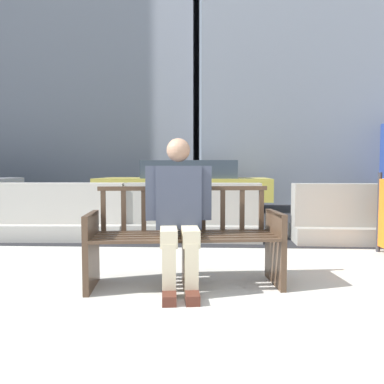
% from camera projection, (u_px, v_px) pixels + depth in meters
% --- Properties ---
extents(ground_plane, '(200.00, 200.00, 0.00)m').
position_uv_depth(ground_plane, '(242.00, 341.00, 2.26)').
color(ground_plane, '#B7B2A8').
extents(street_asphalt, '(120.00, 12.00, 0.01)m').
position_uv_depth(street_asphalt, '(215.00, 205.00, 10.94)').
color(street_asphalt, black).
rests_on(street_asphalt, ground).
extents(street_bench, '(1.74, 0.71, 0.88)m').
position_uv_depth(street_bench, '(185.00, 241.00, 3.35)').
color(street_bench, '#473323').
rests_on(street_bench, ground).
extents(seated_person, '(0.59, 0.75, 1.31)m').
position_uv_depth(seated_person, '(179.00, 209.00, 3.27)').
color(seated_person, '#383D4C').
rests_on(seated_person, ground).
extents(jersey_barrier_centre, '(2.02, 0.75, 0.84)m').
position_uv_depth(jersey_barrier_centre, '(193.00, 217.00, 5.55)').
color(jersey_barrier_centre, gray).
rests_on(jersey_barrier_centre, ground).
extents(jersey_barrier_left, '(2.02, 0.74, 0.84)m').
position_uv_depth(jersey_barrier_left, '(58.00, 216.00, 5.59)').
color(jersey_barrier_left, '#ADA89E').
rests_on(jersey_barrier_left, ground).
extents(jersey_barrier_right, '(2.02, 0.74, 0.84)m').
position_uv_depth(jersey_barrier_right, '(365.00, 219.00, 5.29)').
color(jersey_barrier_right, gray).
rests_on(jersey_barrier_right, ground).
extents(car_taxi_near, '(4.43, 1.98, 1.26)m').
position_uv_depth(car_taxi_near, '(186.00, 184.00, 9.77)').
color(car_taxi_near, '#DBC64C').
rests_on(car_taxi_near, ground).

